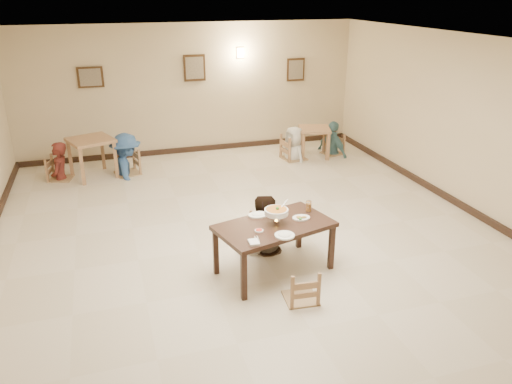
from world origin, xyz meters
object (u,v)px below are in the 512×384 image
object	(u,v)px
bg_diner_d	(334,121)
chair_far	(263,218)
curry_warmer	(276,212)
bg_chair_rl	(294,136)
bg_chair_ll	(58,158)
bg_table_right	(314,133)
main_diner	(262,196)
bg_chair_rr	(333,135)
bg_table_left	(91,145)
bg_diner_c	(295,127)
bg_diner_a	(56,143)
main_table	(274,229)
drink_glass	(309,207)
chair_near	(302,269)
bg_chair_lr	(126,151)
bg_diner_b	(124,134)

from	to	relation	value
bg_diner_d	chair_far	bearing A→B (deg)	123.10
curry_warmer	bg_chair_rl	size ratio (longest dim) A/B	0.34
bg_diner_d	bg_chair_ll	bearing A→B (deg)	70.07
curry_warmer	bg_table_right	distance (m)	5.27
main_diner	bg_chair_rl	world-z (taller)	main_diner
bg_chair_rr	curry_warmer	bearing A→B (deg)	-47.29
bg_table_left	bg_chair_ll	distance (m)	0.71
bg_diner_c	main_diner	bearing A→B (deg)	-42.39
bg_table_right	bg_diner_a	world-z (taller)	bg_diner_a
bg_chair_ll	main_table	bearing A→B (deg)	-132.90
bg_diner_c	bg_diner_d	xyz separation A→B (m)	(1.03, 0.09, 0.02)
curry_warmer	drink_glass	distance (m)	0.63
chair_near	bg_table_right	world-z (taller)	chair_near
bg_chair_rr	bg_chair_ll	bearing A→B (deg)	-104.59
bg_chair_lr	bg_diner_d	bearing A→B (deg)	76.54
drink_glass	bg_table_left	world-z (taller)	drink_glass
bg_diner_a	bg_chair_ll	bearing A→B (deg)	180.00
bg_diner_b	bg_diner_d	bearing A→B (deg)	-96.01
bg_chair_ll	main_diner	bearing A→B (deg)	-128.42
bg_diner_a	bg_chair_rl	bearing A→B (deg)	98.83
bg_chair_ll	bg_table_left	bearing A→B (deg)	-77.94
main_table	bg_diner_c	xyz separation A→B (m)	(2.09, 4.57, 0.12)
bg_chair_lr	chair_near	bearing A→B (deg)	5.04
bg_diner_c	chair_far	bearing A→B (deg)	-42.42
bg_diner_a	bg_diner_b	world-z (taller)	bg_diner_b
bg_chair_ll	bg_chair_rr	world-z (taller)	bg_chair_ll
chair_near	bg_chair_rr	bearing A→B (deg)	-113.72
curry_warmer	bg_diner_d	xyz separation A→B (m)	(3.09, 4.64, -0.10)
bg_diner_d	bg_chair_lr	bearing A→B (deg)	70.59
drink_glass	bg_table_left	distance (m)	5.37
bg_chair_ll	bg_chair_rl	bearing A→B (deg)	-77.48
main_table	bg_chair_rr	distance (m)	5.61
chair_near	bg_table_right	bearing A→B (deg)	-109.64
bg_table_right	bg_chair_rl	size ratio (longest dim) A/B	0.80
bg_chair_lr	bg_chair_rr	xyz separation A→B (m)	(4.80, -0.04, -0.05)
main_diner	bg_chair_rr	xyz separation A→B (m)	(3.08, 3.99, -0.40)
chair_near	bg_diner_c	size ratio (longest dim) A/B	0.57
main_table	bg_chair_lr	xyz separation A→B (m)	(-1.68, 4.70, -0.13)
chair_near	bg_chair_rl	world-z (taller)	bg_chair_rl
main_table	bg_table_left	xyz separation A→B (m)	(-2.36, 4.73, 0.04)
curry_warmer	bg_diner_b	world-z (taller)	bg_diner_b
bg_chair_ll	bg_diner_a	xyz separation A→B (m)	(0.00, 0.00, 0.32)
bg_diner_c	bg_diner_d	bearing A→B (deg)	80.18
chair_far	drink_glass	world-z (taller)	chair_far
bg_chair_rl	bg_diner_d	world-z (taller)	bg_diner_d
chair_far	main_diner	xyz separation A→B (m)	(-0.05, -0.10, 0.41)
main_table	bg_chair_rr	xyz separation A→B (m)	(3.12, 4.66, -0.18)
bg_chair_ll	bg_diner_d	world-z (taller)	bg_diner_d
main_diner	bg_table_left	distance (m)	4.72
bg_table_left	bg_table_right	xyz separation A→B (m)	(4.96, -0.13, -0.13)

